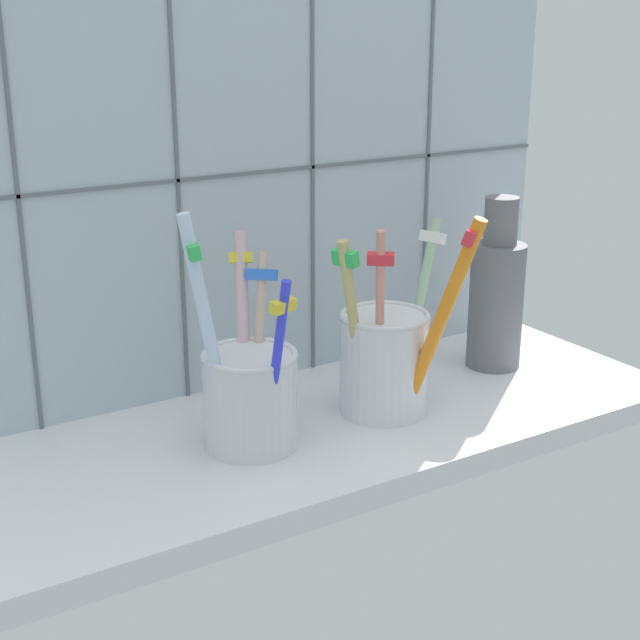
% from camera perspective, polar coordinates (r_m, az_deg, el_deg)
% --- Properties ---
extents(counter_slab, '(0.64, 0.22, 0.02)m').
position_cam_1_polar(counter_slab, '(0.77, -0.24, -6.99)').
color(counter_slab, silver).
rests_on(counter_slab, ground).
extents(tile_wall_back, '(0.64, 0.02, 0.45)m').
position_cam_1_polar(tile_wall_back, '(0.81, -4.79, 10.10)').
color(tile_wall_back, '#B2C1CC').
rests_on(tile_wall_back, ground).
extents(toothbrush_cup_left, '(0.10, 0.12, 0.19)m').
position_cam_1_polar(toothbrush_cup_left, '(0.72, -4.32, -4.27)').
color(toothbrush_cup_left, silver).
rests_on(toothbrush_cup_left, counter_slab).
extents(toothbrush_cup_right, '(0.13, 0.12, 0.18)m').
position_cam_1_polar(toothbrush_cup_right, '(0.78, 4.05, -2.19)').
color(toothbrush_cup_right, white).
rests_on(toothbrush_cup_right, counter_slab).
extents(ceramic_vase, '(0.05, 0.05, 0.16)m').
position_cam_1_polar(ceramic_vase, '(0.88, 10.65, 1.45)').
color(ceramic_vase, slate).
rests_on(ceramic_vase, counter_slab).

